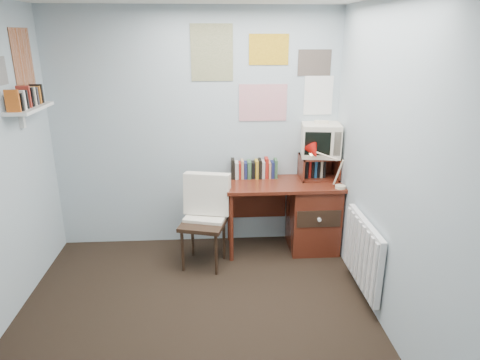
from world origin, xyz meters
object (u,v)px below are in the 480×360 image
at_px(desk, 308,213).
at_px(desk_chair, 203,224).
at_px(wall_shelf, 29,108).
at_px(desk_lamp, 342,170).
at_px(crt_tv, 321,138).
at_px(tv_riser, 319,167).
at_px(radiator, 363,253).

bearing_deg(desk, desk_chair, -164.68).
height_order(desk_chair, wall_shelf, wall_shelf).
height_order(desk_chair, desk_lamp, desk_lamp).
relative_size(desk, crt_tv, 3.05).
relative_size(desk, tv_riser, 3.00).
bearing_deg(tv_riser, desk, -137.04).
relative_size(desk, wall_shelf, 1.94).
distance_m(desk, crt_tv, 0.81).
relative_size(desk, desk_lamp, 3.13).
height_order(desk, radiator, desk).
bearing_deg(desk_chair, desk, 30.74).
relative_size(tv_riser, crt_tv, 1.02).
xyz_separation_m(desk, tv_riser, (0.12, 0.11, 0.48)).
relative_size(desk_lamp, crt_tv, 0.97).
bearing_deg(desk_chair, tv_riser, 34.05).
relative_size(desk_chair, tv_riser, 2.24).
distance_m(crt_tv, wall_shelf, 2.78).
bearing_deg(desk_lamp, wall_shelf, -176.31).
distance_m(radiator, wall_shelf, 3.15).
relative_size(tv_riser, wall_shelf, 0.65).
relative_size(desk_chair, wall_shelf, 1.45).
height_order(desk, tv_riser, tv_riser).
relative_size(radiator, wall_shelf, 1.29).
xyz_separation_m(desk_chair, radiator, (1.40, -0.62, -0.03)).
bearing_deg(radiator, desk_lamp, 91.59).
bearing_deg(desk_lamp, desk_chair, -175.81).
height_order(tv_riser, radiator, tv_riser).
height_order(desk, desk_lamp, desk_lamp).
height_order(desk_chair, crt_tv, crt_tv).
xyz_separation_m(radiator, wall_shelf, (-2.86, 0.55, 1.20)).
height_order(desk, desk_chair, desk_chair).
relative_size(crt_tv, radiator, 0.49).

